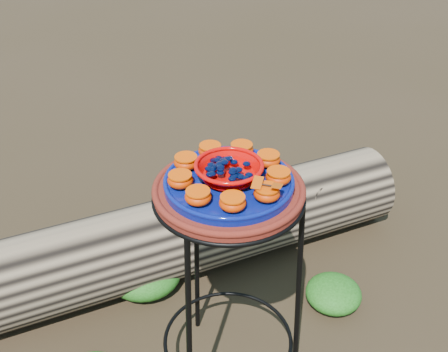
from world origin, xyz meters
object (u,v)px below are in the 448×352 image
terracotta_saucer (229,192)px  red_bowl (229,172)px  driftwood_log (194,232)px  plant_stand (228,293)px  cobalt_plate (229,183)px

terracotta_saucer → red_bowl: red_bowl is taller
red_bowl → driftwood_log: bearing=74.9°
terracotta_saucer → driftwood_log: 0.78m
terracotta_saucer → red_bowl: size_ratio=2.33×
driftwood_log → red_bowl: bearing=-105.1°
red_bowl → driftwood_log: 0.82m
plant_stand → red_bowl: (0.00, 0.00, 0.43)m
terracotta_saucer → cobalt_plate: bearing=0.0°
plant_stand → cobalt_plate: (0.00, 0.00, 0.39)m
red_bowl → terracotta_saucer: bearing=0.0°
plant_stand → cobalt_plate: size_ratio=2.09×
red_bowl → driftwood_log: size_ratio=0.10×
plant_stand → driftwood_log: (0.14, 0.52, -0.19)m
cobalt_plate → driftwood_log: bearing=74.9°
terracotta_saucer → cobalt_plate: 0.03m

